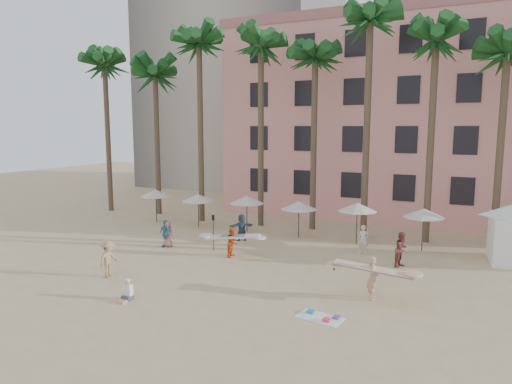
{
  "coord_description": "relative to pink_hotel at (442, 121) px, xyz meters",
  "views": [
    {
      "loc": [
        9.34,
        -16.4,
        7.55
      ],
      "look_at": [
        -1.18,
        6.0,
        4.0
      ],
      "focal_mm": 32.0,
      "sensor_mm": 36.0,
      "label": 1
    }
  ],
  "objects": [
    {
      "name": "beach_towel",
      "position": [
        -2.65,
        -25.66,
        -7.97
      ],
      "size": [
        1.93,
        1.27,
        0.14
      ],
      "color": "white",
      "rests_on": "ground"
    },
    {
      "name": "pink_hotel",
      "position": [
        0.0,
        0.0,
        0.0
      ],
      "size": [
        35.0,
        14.0,
        16.0
      ],
      "primitive_type": "cube",
      "color": "pink",
      "rests_on": "ground"
    },
    {
      "name": "carrier_white",
      "position": [
        -9.94,
        -19.47,
        -7.08
      ],
      "size": [
        3.29,
        1.59,
        1.71
      ],
      "color": "#DC4C17",
      "rests_on": "ground"
    },
    {
      "name": "beachgoers",
      "position": [
        -9.95,
        -19.3,
        -7.09
      ],
      "size": [
        15.13,
        10.87,
        1.92
      ],
      "color": "teal",
      "rests_on": "ground"
    },
    {
      "name": "palm_row",
      "position": [
        -6.49,
        -11.0,
        4.97
      ],
      "size": [
        44.4,
        5.4,
        16.3
      ],
      "color": "brown",
      "rests_on": "ground"
    },
    {
      "name": "ground",
      "position": [
        -7.0,
        -26.0,
        -8.0
      ],
      "size": [
        120.0,
        120.0,
        0.0
      ],
      "primitive_type": "plane",
      "color": "#D1B789",
      "rests_on": "ground"
    },
    {
      "name": "carrier_yellow",
      "position": [
        -1.22,
        -22.75,
        -6.92
      ],
      "size": [
        3.44,
        0.94,
        1.95
      ],
      "color": "tan",
      "rests_on": "ground"
    },
    {
      "name": "paddle",
      "position": [
        -11.63,
        -18.81,
        -6.59
      ],
      "size": [
        0.18,
        0.04,
        2.23
      ],
      "color": "black",
      "rests_on": "ground"
    },
    {
      "name": "umbrella_row",
      "position": [
        -10.0,
        -13.5,
        -5.67
      ],
      "size": [
        22.5,
        2.7,
        2.73
      ],
      "color": "#332B23",
      "rests_on": "ground"
    },
    {
      "name": "seated_man",
      "position": [
        -10.91,
        -27.5,
        -7.68
      ],
      "size": [
        0.41,
        0.71,
        0.93
      ],
      "color": "#3F3F4C",
      "rests_on": "ground"
    }
  ]
}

